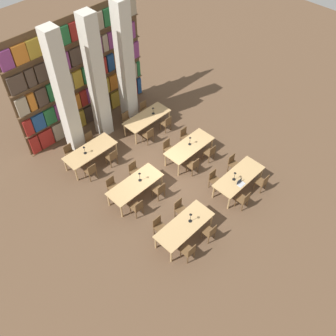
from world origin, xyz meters
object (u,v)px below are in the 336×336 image
reading_table_4 (90,151)px  chair_23 (145,109)px  chair_3 (180,208)px  reading_table_3 (189,147)px  pillar_center (96,80)px  chair_13 (168,148)px  desk_lamp_5 (153,109)px  laptop (241,183)px  chair_12 (193,165)px  chair_1 (159,226)px  chair_5 (214,179)px  pillar_left (65,96)px  desk_lamp_2 (140,175)px  chair_10 (159,190)px  chair_8 (137,207)px  chair_19 (91,140)px  reading_table_1 (239,177)px  reading_table_5 (147,118)px  desk_lamp_3 (190,139)px  desk_lamp_0 (191,216)px  chair_16 (91,171)px  chair_14 (210,152)px  chair_7 (233,163)px  desk_lamp_4 (84,149)px  chair_0 (189,251)px  chair_4 (244,200)px  chair_17 (70,153)px  reading_table_0 (184,226)px  pillar_right (125,65)px  desk_lamp_1 (235,175)px  chair_9 (112,186)px  chair_11 (134,170)px  reading_table_2 (135,185)px  chair_2 (210,232)px  chair_18 (112,157)px  chair_15 (185,136)px  chair_21 (127,120)px

reading_table_4 → chair_23: 3.95m
chair_3 → reading_table_3: (2.64, 1.94, 0.21)m
pillar_center → reading_table_4: bearing=-144.1°
chair_13 → desk_lamp_5: size_ratio=2.31×
laptop → chair_12: size_ratio=0.36×
chair_1 → chair_5: same height
pillar_left → desk_lamp_2: size_ratio=12.55×
chair_10 → chair_23: (3.15, 4.27, 0.00)m
chair_8 → chair_19: bearing=76.6°
chair_5 → chair_12: 1.14m
reading_table_1 → reading_table_5: size_ratio=1.00×
desk_lamp_3 → desk_lamp_0: bearing=-137.2°
desk_lamp_0 → chair_13: 4.28m
chair_12 → chair_23: (1.15, 4.33, 0.00)m
chair_16 → reading_table_1: bearing=-50.3°
chair_14 → desk_lamp_3: (-0.48, 0.82, 0.59)m
chair_1 → chair_8: same height
pillar_center → chair_7: size_ratio=6.74×
laptop → desk_lamp_4: size_ratio=0.76×
chair_0 → chair_1: size_ratio=1.00×
chair_1 → chair_4: same height
chair_4 → chair_17: bearing=115.3°
chair_10 → chair_19: 4.38m
reading_table_0 → desk_lamp_0: size_ratio=4.89×
pillar_right → desk_lamp_1: size_ratio=13.28×
chair_9 → desk_lamp_5: desk_lamp_5 is taller
chair_12 → chair_19: bearing=116.0°
laptop → chair_16: bearing=126.0°
pillar_center → desk_lamp_5: size_ratio=15.57×
pillar_right → desk_lamp_2: pillar_right is taller
desk_lamp_2 → laptop: bearing=-47.9°
laptop → chair_11: laptop is taller
chair_9 → reading_table_2: bearing=127.4°
chair_9 → desk_lamp_1: bearing=136.1°
chair_2 → chair_18: (-0.10, 5.61, 0.00)m
chair_7 → chair_16: (-4.64, 4.05, 0.00)m
laptop → chair_5: bearing=108.4°
chair_0 → chair_23: (4.37, 7.04, 0.00)m
chair_15 → desk_lamp_2: bearing=11.5°
chair_21 → chair_3: bearing=69.7°
chair_23 → desk_lamp_4: bearing=8.9°
desk_lamp_3 → chair_17: bearing=137.5°
reading_table_1 → desk_lamp_4: (-3.67, 5.59, 0.35)m
reading_table_0 → chair_4: chair_4 is taller
reading_table_0 → desk_lamp_5: desk_lamp_5 is taller
desk_lamp_0 → reading_table_3: desk_lamp_0 is taller
pillar_center → desk_lamp_3: 4.82m
reading_table_1 → chair_17: size_ratio=2.67×
chair_12 → chair_15: size_ratio=1.00×
chair_1 → chair_2: (1.15, -1.54, 0.00)m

